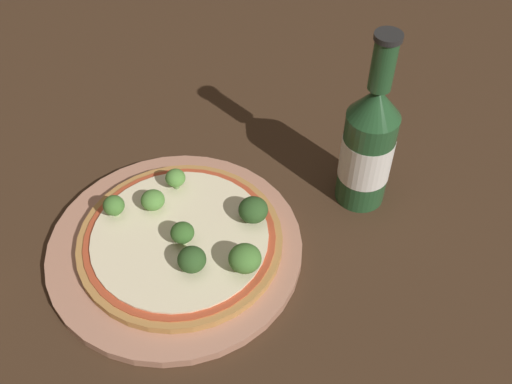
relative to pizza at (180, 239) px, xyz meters
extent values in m
plane|color=#3D2819|center=(-0.02, -0.01, -0.02)|extent=(3.00, 3.00, 0.00)
cylinder|color=tan|center=(0.00, 0.00, -0.01)|extent=(0.29, 0.29, 0.01)
cylinder|color=#B77F42|center=(0.00, 0.00, 0.00)|extent=(0.23, 0.23, 0.01)
cylinder|color=#B74728|center=(0.00, 0.00, 0.00)|extent=(0.22, 0.22, 0.00)
cylinder|color=beige|center=(0.00, 0.00, 0.01)|extent=(0.20, 0.20, 0.00)
cylinder|color=#6B8E51|center=(0.01, -0.01, 0.01)|extent=(0.01, 0.01, 0.01)
ellipsoid|color=#386628|center=(0.01, -0.01, 0.02)|extent=(0.03, 0.03, 0.02)
cylinder|color=#6B8E51|center=(-0.05, 0.06, 0.01)|extent=(0.01, 0.01, 0.01)
ellipsoid|color=#568E3D|center=(-0.05, 0.06, 0.02)|extent=(0.02, 0.02, 0.02)
cylinder|color=#6B8E51|center=(-0.08, -0.02, 0.01)|extent=(0.01, 0.01, 0.01)
ellipsoid|color=#477A33|center=(-0.08, -0.02, 0.02)|extent=(0.02, 0.02, 0.02)
cylinder|color=#6B8E51|center=(0.04, -0.03, 0.01)|extent=(0.01, 0.01, 0.01)
ellipsoid|color=#2D5123|center=(0.04, -0.03, 0.02)|extent=(0.03, 0.03, 0.03)
cylinder|color=#6B8E51|center=(-0.05, 0.02, 0.01)|extent=(0.01, 0.01, 0.01)
ellipsoid|color=#568E3D|center=(-0.05, 0.02, 0.02)|extent=(0.03, 0.03, 0.02)
cylinder|color=#6B8E51|center=(0.06, 0.07, 0.01)|extent=(0.01, 0.01, 0.01)
ellipsoid|color=#2D5123|center=(0.06, 0.07, 0.02)|extent=(0.03, 0.03, 0.03)
cylinder|color=#6B8E51|center=(0.09, 0.00, 0.01)|extent=(0.01, 0.01, 0.01)
ellipsoid|color=#477A33|center=(0.09, 0.00, 0.03)|extent=(0.04, 0.04, 0.03)
cylinder|color=#234C28|center=(0.13, 0.19, 0.05)|extent=(0.06, 0.06, 0.13)
cylinder|color=silver|center=(0.13, 0.19, 0.05)|extent=(0.06, 0.06, 0.06)
cone|color=#234C28|center=(0.13, 0.19, 0.13)|extent=(0.06, 0.06, 0.04)
cylinder|color=#234C28|center=(0.13, 0.19, 0.18)|extent=(0.03, 0.03, 0.06)
cylinder|color=black|center=(0.13, 0.19, 0.21)|extent=(0.03, 0.03, 0.01)
camera|label=1|loc=(0.30, -0.30, 0.54)|focal=42.00mm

